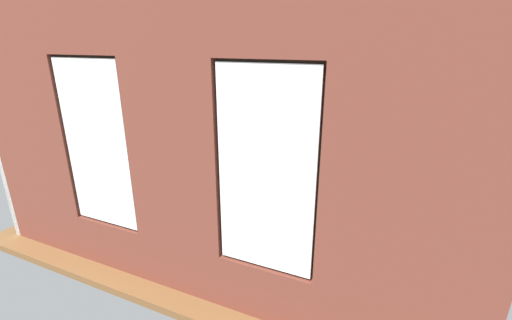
{
  "coord_description": "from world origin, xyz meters",
  "views": [
    {
      "loc": [
        -2.23,
        5.27,
        2.85
      ],
      "look_at": [
        -0.0,
        0.4,
        0.98
      ],
      "focal_mm": 24.0,
      "sensor_mm": 36.0,
      "label": 1
    }
  ],
  "objects_px": {
    "couch_by_window": "(190,232)",
    "potted_plant_corner_far_left": "(426,264)",
    "coffee_table": "(275,176)",
    "papasan_chair": "(259,152)",
    "media_console": "(144,171)",
    "candle_jar": "(298,172)",
    "table_plant_small": "(276,169)",
    "potted_plant_beside_window_right": "(71,184)",
    "cup_ceramic": "(278,175)",
    "potted_plant_foreground_right": "(204,133)",
    "couch_left": "(409,213)",
    "potted_plant_between_couches": "(282,244)",
    "potted_plant_near_tv": "(125,173)",
    "tv_flatscreen": "(141,141)",
    "potted_plant_corner_near_left": "(421,163)",
    "remote_black": "(252,172)",
    "potted_plant_by_left_couch": "(389,174)"
  },
  "relations": [
    {
      "from": "table_plant_small",
      "to": "potted_plant_near_tv",
      "type": "xyz_separation_m",
      "value": [
        2.23,
        1.61,
        0.13
      ]
    },
    {
      "from": "remote_black",
      "to": "potted_plant_by_left_couch",
      "type": "xyz_separation_m",
      "value": [
        -2.45,
        -1.06,
        -0.03
      ]
    },
    {
      "from": "couch_left",
      "to": "candle_jar",
      "type": "xyz_separation_m",
      "value": [
        2.0,
        -0.62,
        0.14
      ]
    },
    {
      "from": "remote_black",
      "to": "media_console",
      "type": "distance_m",
      "value": 2.38
    },
    {
      "from": "potted_plant_near_tv",
      "to": "remote_black",
      "type": "bearing_deg",
      "value": -140.42
    },
    {
      "from": "potted_plant_beside_window_right",
      "to": "remote_black",
      "type": "bearing_deg",
      "value": -131.93
    },
    {
      "from": "coffee_table",
      "to": "potted_plant_beside_window_right",
      "type": "distance_m",
      "value": 3.53
    },
    {
      "from": "couch_by_window",
      "to": "potted_plant_foreground_right",
      "type": "distance_m",
      "value": 4.27
    },
    {
      "from": "papasan_chair",
      "to": "potted_plant_near_tv",
      "type": "bearing_deg",
      "value": 62.79
    },
    {
      "from": "media_console",
      "to": "potted_plant_corner_near_left",
      "type": "height_order",
      "value": "potted_plant_corner_near_left"
    },
    {
      "from": "cup_ceramic",
      "to": "coffee_table",
      "type": "bearing_deg",
      "value": -49.55
    },
    {
      "from": "tv_flatscreen",
      "to": "potted_plant_corner_near_left",
      "type": "xyz_separation_m",
      "value": [
        -5.33,
        -1.97,
        -0.32
      ]
    },
    {
      "from": "potted_plant_beside_window_right",
      "to": "potted_plant_corner_far_left",
      "type": "bearing_deg",
      "value": 179.92
    },
    {
      "from": "table_plant_small",
      "to": "potted_plant_corner_far_left",
      "type": "distance_m",
      "value": 3.55
    },
    {
      "from": "media_console",
      "to": "tv_flatscreen",
      "type": "height_order",
      "value": "tv_flatscreen"
    },
    {
      "from": "couch_by_window",
      "to": "table_plant_small",
      "type": "xyz_separation_m",
      "value": [
        -0.36,
        -2.35,
        0.19
      ]
    },
    {
      "from": "media_console",
      "to": "papasan_chair",
      "type": "bearing_deg",
      "value": -139.17
    },
    {
      "from": "potted_plant_foreground_right",
      "to": "potted_plant_corner_far_left",
      "type": "height_order",
      "value": "potted_plant_foreground_right"
    },
    {
      "from": "couch_left",
      "to": "potted_plant_beside_window_right",
      "type": "distance_m",
      "value": 5.32
    },
    {
      "from": "coffee_table",
      "to": "potted_plant_foreground_right",
      "type": "relative_size",
      "value": 0.99
    },
    {
      "from": "papasan_chair",
      "to": "media_console",
      "type": "bearing_deg",
      "value": 40.83
    },
    {
      "from": "candle_jar",
      "to": "potted_plant_between_couches",
      "type": "relative_size",
      "value": 0.09
    },
    {
      "from": "cup_ceramic",
      "to": "papasan_chair",
      "type": "height_order",
      "value": "papasan_chair"
    },
    {
      "from": "table_plant_small",
      "to": "candle_jar",
      "type": "bearing_deg",
      "value": -159.54
    },
    {
      "from": "tv_flatscreen",
      "to": "potted_plant_near_tv",
      "type": "distance_m",
      "value": 1.19
    },
    {
      "from": "candle_jar",
      "to": "potted_plant_foreground_right",
      "type": "distance_m",
      "value": 3.12
    },
    {
      "from": "candle_jar",
      "to": "table_plant_small",
      "type": "distance_m",
      "value": 0.44
    },
    {
      "from": "cup_ceramic",
      "to": "potted_plant_foreground_right",
      "type": "distance_m",
      "value": 2.98
    },
    {
      "from": "coffee_table",
      "to": "couch_by_window",
      "type": "bearing_deg",
      "value": 81.35
    },
    {
      "from": "potted_plant_between_couches",
      "to": "potted_plant_near_tv",
      "type": "xyz_separation_m",
      "value": [
        3.21,
        -0.69,
        0.18
      ]
    },
    {
      "from": "remote_black",
      "to": "potted_plant_near_tv",
      "type": "xyz_separation_m",
      "value": [
        1.79,
        1.48,
        0.22
      ]
    },
    {
      "from": "cup_ceramic",
      "to": "media_console",
      "type": "height_order",
      "value": "cup_ceramic"
    },
    {
      "from": "potted_plant_between_couches",
      "to": "potted_plant_foreground_right",
      "type": "relative_size",
      "value": 0.72
    },
    {
      "from": "table_plant_small",
      "to": "potted_plant_beside_window_right",
      "type": "relative_size",
      "value": 0.14
    },
    {
      "from": "potted_plant_near_tv",
      "to": "couch_left",
      "type": "bearing_deg",
      "value": -166.24
    },
    {
      "from": "potted_plant_corner_far_left",
      "to": "media_console",
      "type": "bearing_deg",
      "value": -19.35
    },
    {
      "from": "couch_by_window",
      "to": "papasan_chair",
      "type": "relative_size",
      "value": 1.77
    },
    {
      "from": "couch_by_window",
      "to": "potted_plant_beside_window_right",
      "type": "bearing_deg",
      "value": 2.52
    },
    {
      "from": "couch_left",
      "to": "potted_plant_between_couches",
      "type": "xyz_separation_m",
      "value": [
        1.42,
        1.82,
        0.14
      ]
    },
    {
      "from": "potted_plant_foreground_right",
      "to": "couch_left",
      "type": "bearing_deg",
      "value": 159.6
    },
    {
      "from": "cup_ceramic",
      "to": "table_plant_small",
      "type": "relative_size",
      "value": 0.45
    },
    {
      "from": "couch_by_window",
      "to": "potted_plant_corner_far_left",
      "type": "relative_size",
      "value": 1.46
    },
    {
      "from": "cup_ceramic",
      "to": "remote_black",
      "type": "relative_size",
      "value": 0.49
    },
    {
      "from": "potted_plant_by_left_couch",
      "to": "potted_plant_corner_far_left",
      "type": "height_order",
      "value": "potted_plant_corner_far_left"
    },
    {
      "from": "potted_plant_near_tv",
      "to": "couch_by_window",
      "type": "bearing_deg",
      "value": 158.4
    },
    {
      "from": "couch_left",
      "to": "tv_flatscreen",
      "type": "bearing_deg",
      "value": -92.93
    },
    {
      "from": "potted_plant_corner_near_left",
      "to": "table_plant_small",
      "type": "bearing_deg",
      "value": 28.65
    },
    {
      "from": "potted_plant_beside_window_right",
      "to": "candle_jar",
      "type": "bearing_deg",
      "value": -138.46
    },
    {
      "from": "potted_plant_corner_far_left",
      "to": "potted_plant_foreground_right",
      "type": "bearing_deg",
      "value": -37.0
    },
    {
      "from": "candle_jar",
      "to": "table_plant_small",
      "type": "bearing_deg",
      "value": 20.46
    }
  ]
}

